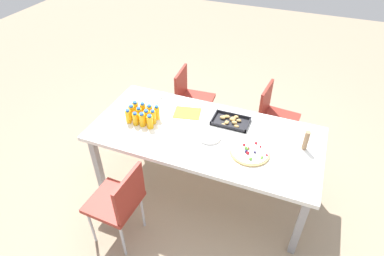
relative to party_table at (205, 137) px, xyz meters
name	(u,v)px	position (x,y,z in m)	size (l,w,h in m)	color
ground_plane	(203,186)	(0.00, 0.00, -0.68)	(12.00, 12.00, 0.00)	gray
party_table	(205,137)	(0.00, 0.00, 0.00)	(2.11, 0.98, 0.74)	white
chair_far_right	(274,115)	(0.51, 0.86, -0.18)	(0.44, 0.44, 0.83)	maroon
chair_far_left	(190,96)	(-0.50, 0.87, -0.18)	(0.43, 0.43, 0.83)	maroon
chair_near_left	(120,200)	(-0.45, -0.82, -0.18)	(0.42, 0.42, 0.83)	maroon
juice_bottle_0	(128,116)	(-0.73, -0.12, 0.13)	(0.05, 0.05, 0.15)	#F9AD14
juice_bottle_1	(135,119)	(-0.65, -0.13, 0.12)	(0.06, 0.06, 0.14)	#F9AC14
juice_bottle_2	(142,120)	(-0.59, -0.12, 0.13)	(0.06, 0.06, 0.14)	#FAAE14
juice_bottle_3	(150,122)	(-0.50, -0.12, 0.13)	(0.06, 0.06, 0.14)	#FAAC14
juice_bottle_4	(132,112)	(-0.73, -0.05, 0.13)	(0.06, 0.06, 0.15)	#F9AE14
juice_bottle_5	(139,114)	(-0.65, -0.05, 0.13)	(0.05, 0.05, 0.15)	#F9AF14
juice_bottle_6	(147,116)	(-0.58, -0.05, 0.12)	(0.06, 0.06, 0.13)	#F9AD14
juice_bottle_7	(153,117)	(-0.51, -0.04, 0.13)	(0.05, 0.05, 0.15)	#FAAF14
juice_bottle_8	(136,108)	(-0.74, 0.02, 0.13)	(0.06, 0.06, 0.14)	#FAAB14
juice_bottle_9	(143,110)	(-0.65, 0.03, 0.13)	(0.06, 0.06, 0.15)	#F8AF14
juice_bottle_10	(150,112)	(-0.58, 0.02, 0.13)	(0.06, 0.06, 0.14)	#FAAD14
juice_bottle_11	(157,113)	(-0.51, 0.03, 0.13)	(0.05, 0.05, 0.15)	#FAAC14
fruit_pizza	(250,152)	(0.45, -0.12, 0.07)	(0.34, 0.34, 0.05)	tan
snack_tray	(231,121)	(0.18, 0.24, 0.07)	(0.35, 0.23, 0.04)	black
plate_stack	(209,137)	(0.06, -0.06, 0.07)	(0.21, 0.21, 0.02)	silver
napkin_stack	(154,98)	(-0.70, 0.34, 0.07)	(0.15, 0.15, 0.02)	white
cardboard_tube	(306,140)	(0.87, 0.11, 0.15)	(0.04, 0.04, 0.18)	#9E7A56
paper_folder	(187,113)	(-0.27, 0.22, 0.06)	(0.26, 0.20, 0.01)	yellow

